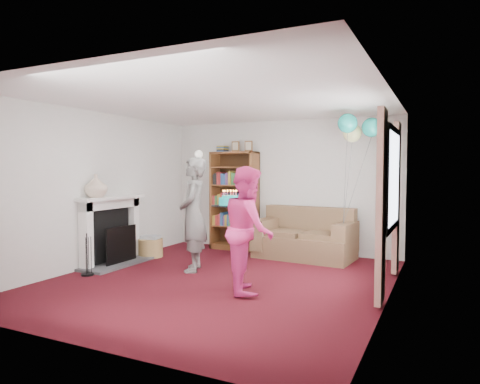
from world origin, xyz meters
The scene contains 16 objects.
ground centered at (0.00, 0.00, 0.00)m, with size 5.00×5.00×0.00m, color black.
wall_back centered at (0.00, 2.51, 1.25)m, with size 4.50×0.02×2.50m, color silver.
wall_left centered at (-2.26, 0.00, 1.25)m, with size 0.02×5.00×2.50m, color silver.
wall_right centered at (2.26, 0.00, 1.25)m, with size 0.02×5.00×2.50m, color silver.
ceiling centered at (0.00, 0.00, 2.50)m, with size 4.50×5.00×0.01m, color white.
fireplace centered at (-2.09, 0.19, 0.51)m, with size 0.55×1.80×1.12m.
window_bay centered at (2.21, 0.60, 1.20)m, with size 0.14×2.02×2.20m.
wall_sconce centered at (-1.75, 2.36, 1.88)m, with size 0.16×0.23×0.16m.
bookcase centered at (-0.89, 2.30, 0.94)m, with size 0.91×0.42×2.12m.
sofa centered at (0.63, 2.07, 0.33)m, with size 1.68×0.89×0.89m.
wicker_basket centered at (-1.90, 0.93, 0.18)m, with size 0.43×0.43×0.39m.
person_striped centered at (-0.65, 0.37, 0.88)m, with size 0.64×0.42×1.75m, color black.
person_magenta centered at (0.59, -0.29, 0.80)m, with size 0.78×0.61×1.61m, color #D42A72.
birthday_cake centered at (0.22, -0.09, 1.13)m, with size 0.36×0.36×0.22m.
balloons centered at (1.57, 1.67, 2.22)m, with size 0.63×0.68×1.77m.
mantel_vase centered at (-2.12, -0.15, 1.31)m, with size 0.35×0.35×0.37m, color beige.
Camera 1 is at (2.84, -5.23, 1.56)m, focal length 32.00 mm.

